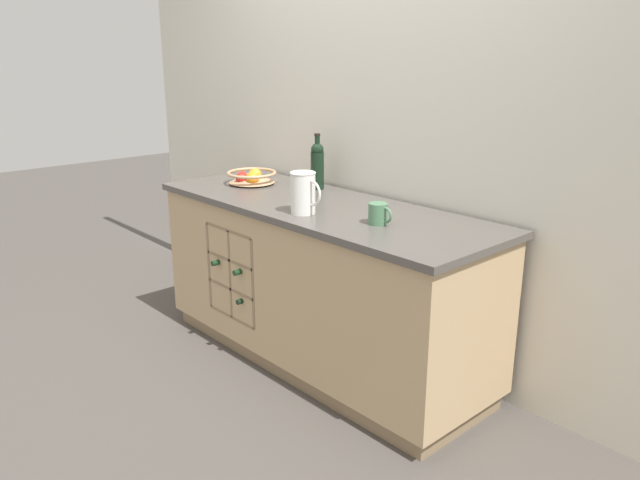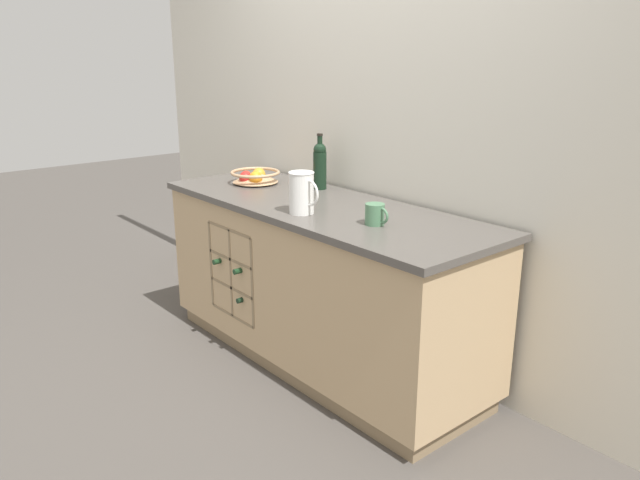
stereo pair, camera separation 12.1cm
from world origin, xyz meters
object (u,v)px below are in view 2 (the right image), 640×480
Objects in this scene: fruit_bowl at (255,176)px; ceramic_mug at (375,214)px; white_pitcher at (302,192)px; standing_wine_bottle at (320,164)px.

ceramic_mug reaches higher than fruit_bowl.
ceramic_mug is at bearing 18.33° from white_pitcher.
fruit_bowl is 2.29× the size of ceramic_mug.
standing_wine_bottle is (0.36, 0.20, 0.09)m from fruit_bowl.
white_pitcher is at bearing -48.99° from standing_wine_bottle.
standing_wine_bottle is (-0.74, 0.30, 0.09)m from ceramic_mug.
fruit_bowl is 1.10m from ceramic_mug.
fruit_bowl is 1.44× the size of white_pitcher.
white_pitcher is at bearing -17.11° from fruit_bowl.
ceramic_mug is (0.37, 0.12, -0.06)m from white_pitcher.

